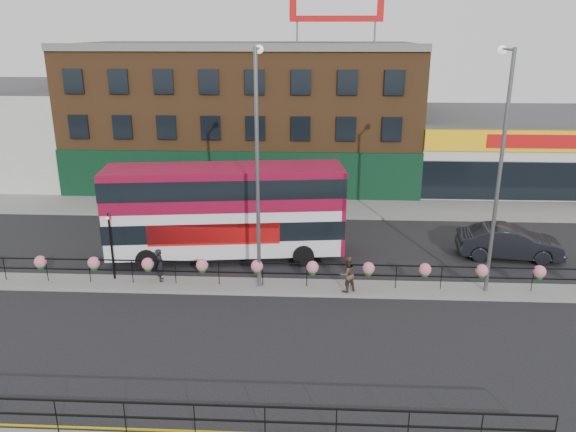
{
  "coord_description": "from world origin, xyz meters",
  "views": [
    {
      "loc": [
        1.3,
        -23.17,
        11.21
      ],
      "look_at": [
        0.0,
        3.0,
        2.5
      ],
      "focal_mm": 35.0,
      "sensor_mm": 36.0,
      "label": 1
    }
  ],
  "objects_px": {
    "pedestrian_b": "(347,274)",
    "lamp_column_east": "(500,153)",
    "double_decker_bus": "(226,203)",
    "car": "(509,242)",
    "lamp_column_west": "(258,150)",
    "pedestrian_a": "(160,265)"
  },
  "relations": [
    {
      "from": "car",
      "to": "pedestrian_a",
      "type": "height_order",
      "value": "pedestrian_a"
    },
    {
      "from": "double_decker_bus",
      "to": "car",
      "type": "bearing_deg",
      "value": 2.62
    },
    {
      "from": "double_decker_bus",
      "to": "car",
      "type": "xyz_separation_m",
      "value": [
        14.47,
        0.66,
        -2.1
      ]
    },
    {
      "from": "lamp_column_west",
      "to": "lamp_column_east",
      "type": "bearing_deg",
      "value": 0.11
    },
    {
      "from": "pedestrian_b",
      "to": "double_decker_bus",
      "type": "bearing_deg",
      "value": -63.35
    },
    {
      "from": "pedestrian_a",
      "to": "pedestrian_b",
      "type": "xyz_separation_m",
      "value": [
        8.54,
        -0.7,
        0.04
      ]
    },
    {
      "from": "double_decker_bus",
      "to": "lamp_column_east",
      "type": "distance_m",
      "value": 13.04
    },
    {
      "from": "car",
      "to": "pedestrian_b",
      "type": "bearing_deg",
      "value": 124.22
    },
    {
      "from": "pedestrian_a",
      "to": "lamp_column_west",
      "type": "distance_m",
      "value": 7.12
    },
    {
      "from": "double_decker_bus",
      "to": "car",
      "type": "distance_m",
      "value": 14.64
    },
    {
      "from": "pedestrian_a",
      "to": "pedestrian_b",
      "type": "bearing_deg",
      "value": -108.22
    },
    {
      "from": "car",
      "to": "pedestrian_b",
      "type": "xyz_separation_m",
      "value": [
        -8.54,
        -4.64,
        0.12
      ]
    },
    {
      "from": "car",
      "to": "lamp_column_east",
      "type": "height_order",
      "value": "lamp_column_east"
    },
    {
      "from": "double_decker_bus",
      "to": "car",
      "type": "relative_size",
      "value": 2.27
    },
    {
      "from": "car",
      "to": "pedestrian_b",
      "type": "distance_m",
      "value": 9.72
    },
    {
      "from": "pedestrian_b",
      "to": "lamp_column_east",
      "type": "relative_size",
      "value": 0.16
    },
    {
      "from": "double_decker_bus",
      "to": "pedestrian_b",
      "type": "height_order",
      "value": "double_decker_bus"
    },
    {
      "from": "pedestrian_b",
      "to": "lamp_column_west",
      "type": "bearing_deg",
      "value": -38.53
    },
    {
      "from": "pedestrian_a",
      "to": "lamp_column_east",
      "type": "xyz_separation_m",
      "value": [
        14.75,
        -0.05,
        5.42
      ]
    },
    {
      "from": "double_decker_bus",
      "to": "car",
      "type": "height_order",
      "value": "double_decker_bus"
    },
    {
      "from": "pedestrian_a",
      "to": "lamp_column_west",
      "type": "height_order",
      "value": "lamp_column_west"
    },
    {
      "from": "pedestrian_b",
      "to": "lamp_column_west",
      "type": "relative_size",
      "value": 0.16
    }
  ]
}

